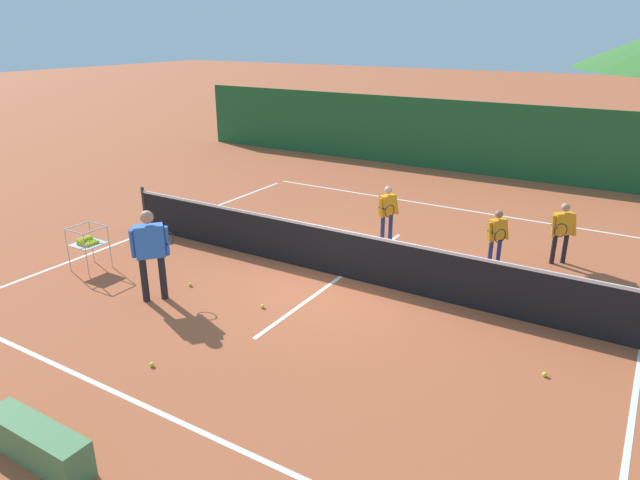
% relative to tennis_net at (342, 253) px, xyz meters
% --- Properties ---
extents(ground_plane, '(120.00, 120.00, 0.00)m').
position_rel_tennis_net_xyz_m(ground_plane, '(0.00, 0.00, -0.50)').
color(ground_plane, '#B25633').
extents(line_baseline_near, '(10.48, 0.08, 0.01)m').
position_rel_tennis_net_xyz_m(line_baseline_near, '(0.00, -4.89, -0.50)').
color(line_baseline_near, white).
rests_on(line_baseline_near, ground).
extents(line_baseline_far, '(10.48, 0.08, 0.01)m').
position_rel_tennis_net_xyz_m(line_baseline_far, '(0.00, 5.52, -0.50)').
color(line_baseline_far, white).
rests_on(line_baseline_far, ground).
extents(line_sideline_west, '(0.08, 10.41, 0.01)m').
position_rel_tennis_net_xyz_m(line_sideline_west, '(-5.24, 0.00, -0.50)').
color(line_sideline_west, white).
rests_on(line_sideline_west, ground).
extents(line_service_center, '(0.08, 5.62, 0.01)m').
position_rel_tennis_net_xyz_m(line_service_center, '(0.00, 0.00, -0.50)').
color(line_service_center, white).
rests_on(line_service_center, ground).
extents(tennis_net, '(10.96, 0.08, 1.05)m').
position_rel_tennis_net_xyz_m(tennis_net, '(0.00, 0.00, 0.00)').
color(tennis_net, '#333338').
rests_on(tennis_net, ground).
extents(instructor, '(0.60, 0.81, 1.68)m').
position_rel_tennis_net_xyz_m(instructor, '(-2.37, -2.61, 0.51)').
color(instructor, black).
rests_on(instructor, ground).
extents(student_0, '(0.41, 0.70, 1.30)m').
position_rel_tennis_net_xyz_m(student_0, '(-0.09, 2.27, 0.28)').
color(student_0, navy).
rests_on(student_0, ground).
extents(student_1, '(0.40, 0.67, 1.19)m').
position_rel_tennis_net_xyz_m(student_1, '(2.42, 2.09, 0.22)').
color(student_1, navy).
rests_on(student_1, ground).
extents(student_2, '(0.51, 0.66, 1.30)m').
position_rel_tennis_net_xyz_m(student_2, '(3.51, 2.91, 0.28)').
color(student_2, black).
rests_on(student_2, ground).
extents(ball_cart, '(0.58, 0.58, 0.90)m').
position_rel_tennis_net_xyz_m(ball_cart, '(-4.52, -2.32, 0.09)').
color(ball_cart, '#B7B7BC').
rests_on(ball_cart, ground).
extents(tennis_ball_1, '(0.07, 0.07, 0.07)m').
position_rel_tennis_net_xyz_m(tennis_ball_1, '(-0.52, -1.89, -0.47)').
color(tennis_ball_1, yellow).
rests_on(tennis_ball_1, ground).
extents(tennis_ball_3, '(0.07, 0.07, 0.07)m').
position_rel_tennis_net_xyz_m(tennis_ball_3, '(-0.78, -4.19, -0.47)').
color(tennis_ball_3, yellow).
rests_on(tennis_ball_3, ground).
extents(tennis_ball_4, '(0.07, 0.07, 0.07)m').
position_rel_tennis_net_xyz_m(tennis_ball_4, '(-2.22, -1.88, -0.47)').
color(tennis_ball_4, yellow).
rests_on(tennis_ball_4, ground).
extents(tennis_ball_5, '(0.07, 0.07, 0.07)m').
position_rel_tennis_net_xyz_m(tennis_ball_5, '(4.11, -1.50, -0.47)').
color(tennis_ball_5, yellow).
rests_on(tennis_ball_5, ground).
extents(windscreen_fence, '(23.05, 0.08, 2.38)m').
position_rel_tennis_net_xyz_m(windscreen_fence, '(0.00, 9.69, 0.69)').
color(windscreen_fence, '#1E5B2D').
rests_on(windscreen_fence, ground).
extents(courtside_bench, '(1.50, 0.36, 0.46)m').
position_rel_tennis_net_xyz_m(courtside_bench, '(-0.43, -6.18, -0.27)').
color(courtside_bench, '#4C7F4C').
rests_on(courtside_bench, ground).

